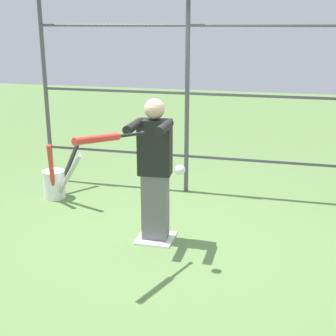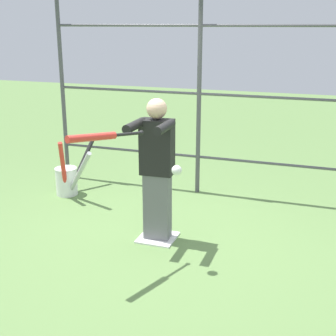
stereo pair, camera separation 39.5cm
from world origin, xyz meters
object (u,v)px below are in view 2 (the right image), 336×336
at_px(batter, 157,166).
at_px(bat_bucket, 68,178).
at_px(baseball_bat_swinging, 99,137).
at_px(softball_in_flight, 177,170).

xyz_separation_m(batter, bat_bucket, (1.65, -0.91, -0.61)).
relative_size(baseball_bat_swinging, bat_bucket, 0.87).
bearing_deg(batter, baseball_bat_swinging, 77.29).
xyz_separation_m(baseball_bat_swinging, bat_bucket, (1.45, -1.80, -1.11)).
bearing_deg(baseball_bat_swinging, bat_bucket, -51.04).
relative_size(batter, baseball_bat_swinging, 1.88).
distance_m(softball_in_flight, bat_bucket, 2.60).
bearing_deg(bat_bucket, softball_in_flight, 145.29).
height_order(batter, baseball_bat_swinging, batter).
bearing_deg(batter, bat_bucket, -28.88).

